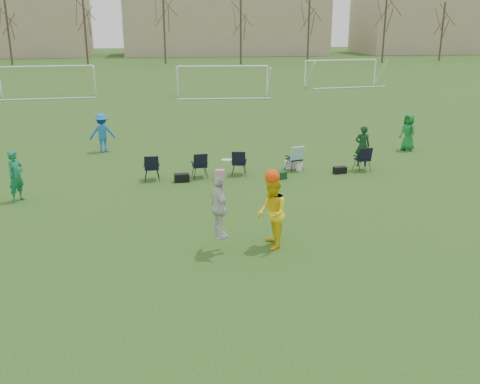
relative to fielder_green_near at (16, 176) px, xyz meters
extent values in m
plane|color=#294B17|center=(5.89, -5.94, -0.85)|extent=(260.00, 260.00, 0.00)
imported|color=#136F46|center=(0.00, 0.00, 0.00)|extent=(0.66, 0.74, 1.71)
imported|color=blue|center=(2.10, 6.97, 0.02)|extent=(1.22, 0.81, 1.76)
imported|color=#136F27|center=(16.02, 5.16, 0.00)|extent=(0.78, 0.96, 1.70)
imported|color=silver|center=(6.12, -5.11, 0.34)|extent=(0.61, 1.02, 1.62)
imported|color=yellow|center=(7.48, -5.02, 0.09)|extent=(0.77, 0.96, 1.89)
sphere|color=#FF460D|center=(7.48, -5.02, 1.07)|extent=(0.38, 0.38, 0.38)
cylinder|color=white|center=(6.31, -5.14, 1.58)|extent=(0.27, 0.27, 0.04)
imported|color=#0E3517|center=(12.66, 2.16, 0.11)|extent=(0.66, 0.49, 1.64)
cube|color=black|center=(5.44, 1.48, -0.70)|extent=(0.57, 0.33, 0.30)
cube|color=#CD84A6|center=(6.87, 1.49, -0.65)|extent=(0.37, 0.26, 0.40)
cube|color=#103A17|center=(9.14, 1.31, -0.71)|extent=(0.50, 0.38, 0.28)
cube|color=silver|center=(9.90, 2.79, -0.69)|extent=(0.43, 0.31, 0.32)
cylinder|color=white|center=(10.17, 2.41, -0.70)|extent=(0.26, 0.26, 0.30)
cube|color=black|center=(11.63, 1.74, -0.72)|extent=(0.53, 0.34, 0.26)
cube|color=black|center=(4.35, 1.91, -0.37)|extent=(0.61, 0.61, 0.96)
cube|color=black|center=(6.15, 2.00, -0.37)|extent=(0.65, 0.65, 0.96)
cube|color=black|center=(7.69, 2.16, -0.37)|extent=(0.71, 0.71, 0.96)
cube|color=black|center=(9.97, 2.49, -0.37)|extent=(0.74, 0.74, 0.96)
cube|color=black|center=(12.66, 2.06, -0.37)|extent=(0.67, 0.67, 0.96)
cylinder|color=white|center=(-7.75, 27.74, 0.35)|extent=(0.12, 0.12, 2.40)
cylinder|color=white|center=(-0.47, 28.38, 0.35)|extent=(0.12, 0.12, 2.40)
cylinder|color=white|center=(-4.11, 28.06, 1.55)|extent=(7.28, 0.76, 0.12)
cylinder|color=white|center=(6.25, 26.32, 0.35)|extent=(0.12, 0.12, 2.40)
cylinder|color=white|center=(13.53, 25.81, 0.35)|extent=(0.12, 0.12, 2.40)
cylinder|color=white|center=(9.89, 26.06, 1.55)|extent=(7.29, 0.63, 0.12)
cylinder|color=white|center=(18.27, 31.56, 0.35)|extent=(0.12, 0.12, 2.40)
cylinder|color=white|center=(25.50, 32.57, 0.35)|extent=(0.12, 0.12, 2.40)
cylinder|color=white|center=(21.89, 32.06, 1.55)|extent=(7.25, 1.13, 0.12)
cylinder|color=#382B21|center=(-16.11, 65.56, 3.65)|extent=(0.28, 0.28, 9.00)
cylinder|color=#382B21|center=(-5.11, 62.56, 4.25)|extent=(0.28, 0.28, 10.20)
cylinder|color=#382B21|center=(5.89, 65.56, 4.85)|extent=(0.28, 0.28, 11.40)
cylinder|color=#382B21|center=(16.89, 62.56, 3.65)|extent=(0.28, 0.28, 9.00)
cylinder|color=#382B21|center=(27.89, 65.56, 4.25)|extent=(0.28, 0.28, 10.20)
cylinder|color=#382B21|center=(38.89, 62.56, 4.85)|extent=(0.28, 0.28, 11.40)
cylinder|color=#382B21|center=(49.89, 65.56, 3.65)|extent=(0.28, 0.28, 9.00)
cube|color=tan|center=(17.89, 90.06, 4.65)|extent=(38.00, 16.00, 11.00)
cube|color=tan|center=(60.89, 90.06, 5.65)|extent=(30.00, 16.00, 13.00)
camera|label=1|loc=(4.76, -17.69, 4.71)|focal=40.00mm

